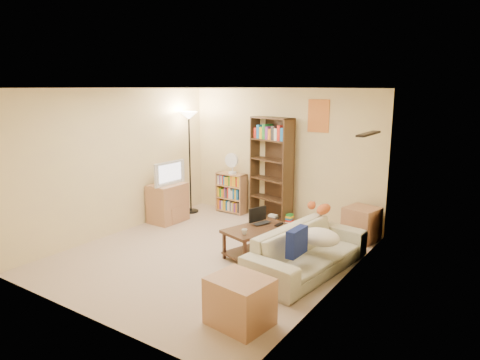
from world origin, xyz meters
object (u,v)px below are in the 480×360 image
(laptop, at_px, (264,224))
(tv_stand, at_px, (168,203))
(tall_bookshelf, at_px, (271,167))
(desk_fan, at_px, (232,163))
(floor_lamp, at_px, (189,133))
(end_cabinet, at_px, (240,301))
(coffee_table, at_px, (257,238))
(sofa, at_px, (308,250))
(side_table, at_px, (361,224))
(television, at_px, (167,173))
(short_bookshelf, at_px, (231,193))
(mug, at_px, (244,232))
(tabby_cat, at_px, (321,208))

(laptop, relative_size, tv_stand, 0.48)
(laptop, height_order, tall_bookshelf, tall_bookshelf)
(desk_fan, distance_m, floor_lamp, 1.04)
(floor_lamp, bearing_deg, end_cabinet, -43.10)
(coffee_table, height_order, desk_fan, desk_fan)
(end_cabinet, bearing_deg, tv_stand, 144.26)
(sofa, xyz_separation_m, side_table, (0.22, 1.62, -0.02))
(tv_stand, bearing_deg, desk_fan, 59.81)
(desk_fan, height_order, floor_lamp, floor_lamp)
(television, xyz_separation_m, short_bookshelf, (0.65, 1.18, -0.54))
(laptop, bearing_deg, television, 98.68)
(sofa, xyz_separation_m, mug, (-0.86, -0.29, 0.19))
(laptop, height_order, short_bookshelf, short_bookshelf)
(tabby_cat, distance_m, coffee_table, 1.10)
(television, xyz_separation_m, end_cabinet, (3.18, -2.29, -0.69))
(television, bearing_deg, coffee_table, -101.86)
(tv_stand, relative_size, end_cabinet, 1.16)
(tabby_cat, relative_size, side_table, 0.84)
(sofa, xyz_separation_m, laptop, (-0.86, 0.24, 0.16))
(tabby_cat, bearing_deg, short_bookshelf, 157.62)
(tabby_cat, height_order, tv_stand, tabby_cat)
(tv_stand, height_order, television, television)
(tall_bookshelf, distance_m, desk_fan, 0.88)
(sofa, distance_m, laptop, 0.91)
(laptop, relative_size, floor_lamp, 0.17)
(sofa, bearing_deg, television, 86.16)
(tabby_cat, relative_size, coffee_table, 0.42)
(sofa, xyz_separation_m, end_cabinet, (-0.02, -1.67, -0.04))
(sofa, xyz_separation_m, short_bookshelf, (-2.55, 1.80, 0.11))
(mug, xyz_separation_m, desk_fan, (-1.64, 2.05, 0.56))
(coffee_table, height_order, tv_stand, tv_stand)
(sofa, relative_size, tall_bookshelf, 1.08)
(laptop, bearing_deg, mug, -162.83)
(tabby_cat, bearing_deg, coffee_table, -132.87)
(tall_bookshelf, bearing_deg, tabby_cat, -18.97)
(sofa, bearing_deg, mug, 115.85)
(coffee_table, xyz_separation_m, laptop, (0.01, 0.18, 0.17))
(short_bookshelf, height_order, floor_lamp, floor_lamp)
(mug, height_order, end_cabinet, mug)
(sofa, distance_m, television, 3.32)
(end_cabinet, bearing_deg, tall_bookshelf, 114.67)
(laptop, relative_size, television, 0.46)
(laptop, xyz_separation_m, floor_lamp, (-2.39, 1.11, 1.17))
(coffee_table, bearing_deg, tv_stand, -175.88)
(sofa, relative_size, floor_lamp, 1.04)
(laptop, distance_m, tv_stand, 2.37)
(sofa, bearing_deg, tall_bookshelf, 49.01)
(tall_bookshelf, relative_size, short_bookshelf, 2.42)
(sofa, bearing_deg, end_cabinet, -173.80)
(laptop, height_order, side_table, side_table)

